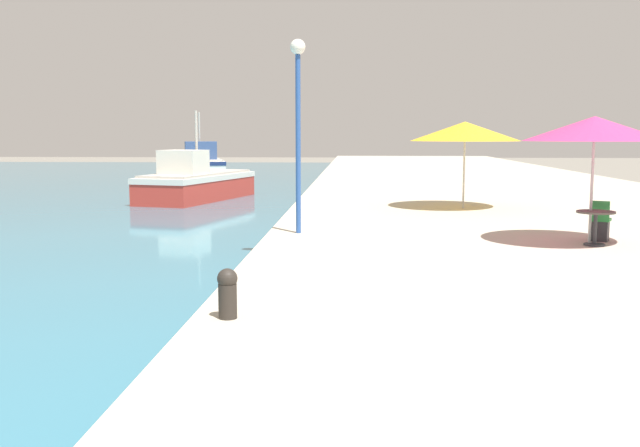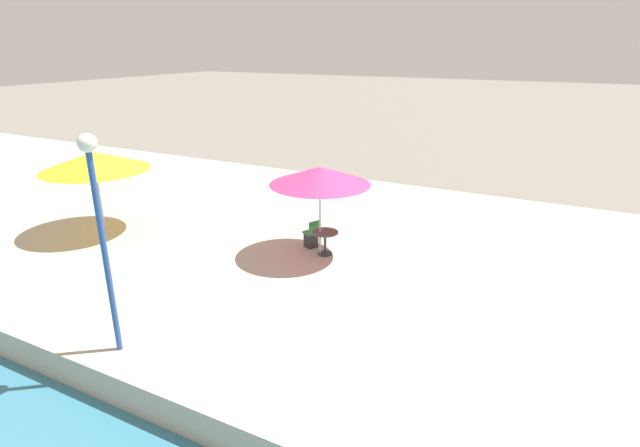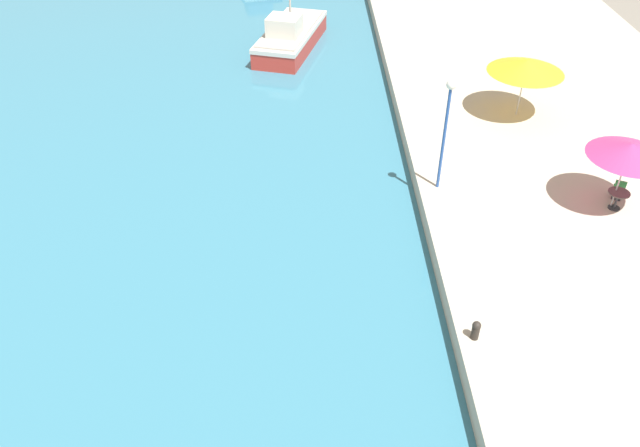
% 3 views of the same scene
% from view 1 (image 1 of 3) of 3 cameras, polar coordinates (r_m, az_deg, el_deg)
% --- Properties ---
extents(quay_promenade, '(16.00, 90.00, 0.77)m').
position_cam_1_polar(quay_promenade, '(33.42, 13.07, 2.27)').
color(quay_promenade, '#BCB29E').
rests_on(quay_promenade, ground_plane).
extents(fishing_boat_near, '(4.54, 7.86, 4.18)m').
position_cam_1_polar(fishing_boat_near, '(33.99, -9.89, 3.24)').
color(fishing_boat_near, red).
rests_on(fishing_boat_near, water_basin).
extents(fishing_boat_mid, '(4.61, 6.88, 4.57)m').
position_cam_1_polar(fishing_boat_mid, '(49.53, -9.57, 4.54)').
color(fishing_boat_mid, white).
rests_on(fishing_boat_mid, water_basin).
extents(cafe_umbrella_pink, '(2.98, 2.98, 2.74)m').
position_cam_1_polar(cafe_umbrella_pink, '(16.23, 21.11, 7.09)').
color(cafe_umbrella_pink, '#B7B7B7').
rests_on(cafe_umbrella_pink, quay_promenade).
extents(cafe_umbrella_white, '(3.48, 3.48, 2.75)m').
position_cam_1_polar(cafe_umbrella_white, '(23.21, 11.52, 7.24)').
color(cafe_umbrella_white, '#B7B7B7').
rests_on(cafe_umbrella_white, quay_promenade).
extents(cafe_table, '(0.80, 0.80, 0.74)m').
position_cam_1_polar(cafe_table, '(16.23, 21.17, 0.21)').
color(cafe_table, '#333338').
rests_on(cafe_table, quay_promenade).
extents(cafe_chair_left, '(0.55, 0.56, 0.91)m').
position_cam_1_polar(cafe_chair_left, '(16.96, 21.51, -0.24)').
color(cafe_chair_left, '#2D2D33').
rests_on(cafe_chair_left, quay_promenade).
extents(mooring_bollard, '(0.26, 0.26, 0.65)m').
position_cam_1_polar(mooring_bollard, '(9.28, -7.41, -5.44)').
color(mooring_bollard, '#2D2823').
rests_on(mooring_bollard, quay_promenade).
extents(lamppost, '(0.36, 0.36, 4.56)m').
position_cam_1_polar(lamppost, '(16.98, -1.77, 9.63)').
color(lamppost, '#28519E').
rests_on(lamppost, quay_promenade).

